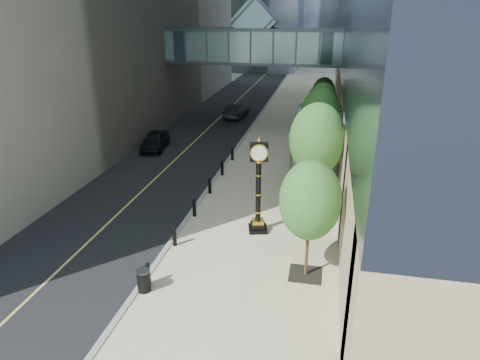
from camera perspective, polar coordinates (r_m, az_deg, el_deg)
name	(u,v)px	position (r m, az deg, el deg)	size (l,w,h in m)	color
ground	(205,309)	(17.05, -4.65, -16.78)	(320.00, 320.00, 0.00)	gray
road	(238,100)	(54.91, -0.21, 10.64)	(8.00, 180.00, 0.02)	black
sidewalk	(302,102)	(53.88, 8.29, 10.22)	(8.00, 180.00, 0.06)	#C4B597
curb	(270,101)	(54.25, 4.00, 10.47)	(0.25, 180.00, 0.07)	gray
skywalk	(254,43)	(41.44, 1.93, 17.75)	(17.00, 4.20, 5.80)	slate
entrance_canopy	(318,120)	(27.51, 10.32, 7.94)	(3.00, 8.00, 4.38)	#383F44
bollard_row	(203,197)	(24.88, -5.01, -2.26)	(0.20, 16.20, 0.90)	black
street_trees	(319,124)	(28.24, 10.55, 7.38)	(2.97, 28.38, 6.10)	black
street_clock	(258,193)	(21.18, 2.45, -1.68)	(1.11, 1.11, 4.89)	black
trash_bin	(144,281)	(17.97, -12.73, -13.02)	(0.52, 0.52, 0.90)	black
pedestrian	(330,183)	(26.17, 11.90, -0.38)	(0.65, 0.43, 1.78)	beige
car_near	(155,140)	(35.48, -11.26, 5.20)	(1.70, 4.23, 1.44)	black
car_far	(237,111)	(45.40, -0.46, 9.24)	(1.57, 4.49, 1.48)	black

